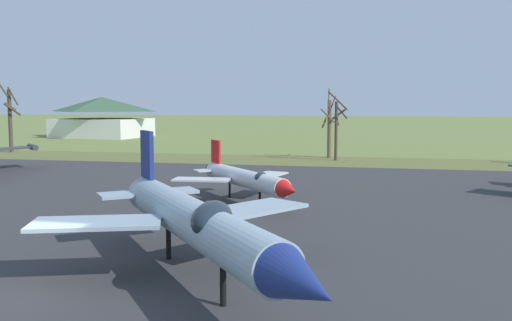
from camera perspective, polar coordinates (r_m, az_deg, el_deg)
The scene contains 9 objects.
ground_plane at distance 22.51m, azimuth -20.96°, elevation -12.49°, with size 600.00×600.00×0.00m, color olive.
asphalt_apron at distance 36.55m, azimuth -7.05°, elevation -5.09°, with size 87.27×53.54×0.05m, color #333335.
grass_verge_strip at distance 68.04m, azimuth 2.07°, elevation 0.03°, with size 147.27×12.00×0.06m, color brown.
jet_fighter_front_left at distance 38.47m, azimuth -1.10°, elevation -1.82°, with size 9.72×10.77×4.15m.
jet_fighter_rear_right at distance 21.35m, azimuth -6.09°, elevation -6.26°, with size 13.10×15.53×5.61m.
bare_tree_far_left at distance 85.99m, azimuth -23.91°, elevation 4.09°, with size 3.13×2.33×10.39m.
bare_tree_left_of_center at distance 71.20m, azimuth 7.63°, elevation 3.46°, with size 3.27×3.29×7.39m.
bare_tree_center at distance 67.87m, azimuth 8.21°, elevation 3.64°, with size 2.47×2.44×8.78m.
visitor_building at distance 120.12m, azimuth -15.48°, elevation 4.33°, with size 19.09×16.31×8.32m.
Camera 1 is at (11.89, -17.81, 6.94)m, focal length 39.01 mm.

